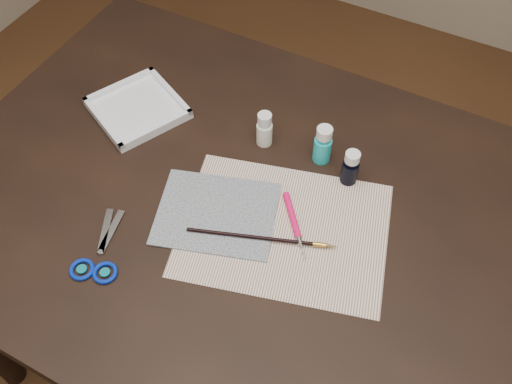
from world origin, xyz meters
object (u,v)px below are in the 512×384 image
at_px(paint_bottle_white, 264,129).
at_px(paint_bottle_navy, 350,167).
at_px(scissors, 99,244).
at_px(paint_bottle_cyan, 323,144).
at_px(canvas, 216,213).
at_px(palette_tray, 138,108).
at_px(paper, 284,229).

bearing_deg(paint_bottle_white, paint_bottle_navy, -3.94).
bearing_deg(paint_bottle_navy, scissors, -134.33).
height_order(paint_bottle_cyan, paint_bottle_navy, paint_bottle_cyan).
bearing_deg(paint_bottle_white, canvas, -89.04).
bearing_deg(palette_tray, paint_bottle_cyan, 8.55).
bearing_deg(paint_bottle_white, paper, -53.24).
distance_m(paper, palette_tray, 0.45).
distance_m(canvas, paint_bottle_navy, 0.28).
distance_m(paint_bottle_cyan, paint_bottle_navy, 0.08).
bearing_deg(paint_bottle_white, palette_tray, -170.48).
bearing_deg(paint_bottle_navy, palette_tray, -175.88).
distance_m(canvas, paint_bottle_white, 0.21).
xyz_separation_m(canvas, paint_bottle_cyan, (0.12, 0.22, 0.04)).
distance_m(paint_bottle_navy, palette_tray, 0.49).
relative_size(paper, palette_tray, 2.17).
height_order(paper, canvas, canvas).
xyz_separation_m(paint_bottle_navy, palette_tray, (-0.49, -0.04, -0.03)).
bearing_deg(scissors, paint_bottle_cyan, -61.71).
xyz_separation_m(canvas, palette_tray, (-0.29, 0.16, 0.01)).
height_order(paint_bottle_navy, palette_tray, paint_bottle_navy).
bearing_deg(paper, canvas, -167.61).
distance_m(paint_bottle_white, paint_bottle_navy, 0.20).
xyz_separation_m(paint_bottle_white, paint_bottle_cyan, (0.13, 0.01, 0.00)).
distance_m(paint_bottle_white, palette_tray, 0.30).
distance_m(paper, paint_bottle_cyan, 0.20).
relative_size(canvas, paint_bottle_navy, 2.78).
xyz_separation_m(canvas, paint_bottle_navy, (0.19, 0.20, 0.04)).
distance_m(scissors, palette_tray, 0.35).
bearing_deg(canvas, paint_bottle_navy, 45.34).
height_order(canvas, paint_bottle_navy, paint_bottle_navy).
distance_m(paint_bottle_white, paint_bottle_cyan, 0.13).
xyz_separation_m(paper, canvas, (-0.13, -0.03, 0.00)).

